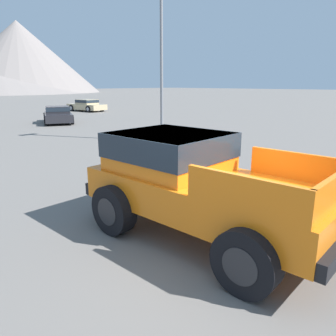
{
  "coord_description": "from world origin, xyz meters",
  "views": [
    {
      "loc": [
        -4.29,
        -3.07,
        2.78
      ],
      "look_at": [
        0.14,
        1.43,
        1.14
      ],
      "focal_mm": 35.0,
      "sensor_mm": 36.0,
      "label": 1
    }
  ],
  "objects_px": {
    "parked_car_dark": "(58,114)",
    "parked_car_tan": "(87,105)",
    "street_lamp_post": "(161,42)",
    "orange_pickup_truck": "(194,179)"
  },
  "relations": [
    {
      "from": "parked_car_dark",
      "to": "parked_car_tan",
      "type": "relative_size",
      "value": 1.02
    },
    {
      "from": "parked_car_dark",
      "to": "parked_car_tan",
      "type": "bearing_deg",
      "value": 71.75
    },
    {
      "from": "parked_car_dark",
      "to": "street_lamp_post",
      "type": "distance_m",
      "value": 11.7
    },
    {
      "from": "parked_car_dark",
      "to": "parked_car_tan",
      "type": "xyz_separation_m",
      "value": [
        7.01,
        7.71,
        -0.0
      ]
    },
    {
      "from": "orange_pickup_truck",
      "to": "parked_car_tan",
      "type": "height_order",
      "value": "orange_pickup_truck"
    },
    {
      "from": "orange_pickup_truck",
      "to": "parked_car_dark",
      "type": "relative_size",
      "value": 1.06
    },
    {
      "from": "orange_pickup_truck",
      "to": "street_lamp_post",
      "type": "height_order",
      "value": "street_lamp_post"
    },
    {
      "from": "orange_pickup_truck",
      "to": "street_lamp_post",
      "type": "distance_m",
      "value": 10.86
    },
    {
      "from": "parked_car_tan",
      "to": "street_lamp_post",
      "type": "distance_m",
      "value": 20.38
    },
    {
      "from": "parked_car_dark",
      "to": "orange_pickup_truck",
      "type": "bearing_deg",
      "value": -85.48
    }
  ]
}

